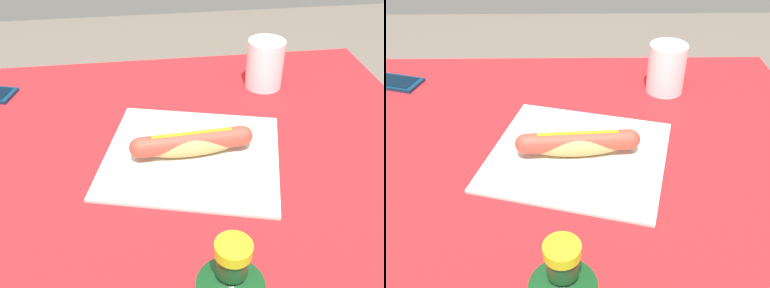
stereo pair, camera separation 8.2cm
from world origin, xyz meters
TOP-DOWN VIEW (x-y plane):
  - dining_table at (0.00, 0.00)m, footprint 1.16×0.97m
  - paper_wrapper at (0.08, 0.05)m, footprint 0.39×0.37m
  - hot_dog at (0.08, 0.05)m, footprint 0.24×0.06m
  - drinking_cup at (0.29, 0.30)m, footprint 0.09×0.09m

SIDE VIEW (x-z plane):
  - dining_table at x=0.00m, z-range 0.26..1.03m
  - paper_wrapper at x=0.08m, z-range 0.78..0.78m
  - hot_dog at x=0.08m, z-range 0.78..0.83m
  - drinking_cup at x=0.29m, z-range 0.78..0.89m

